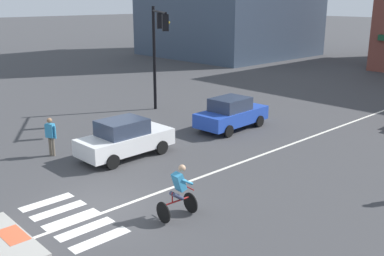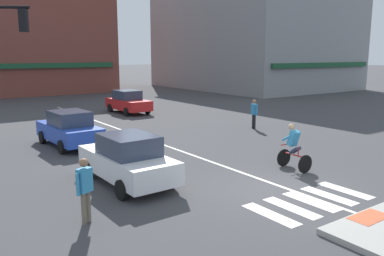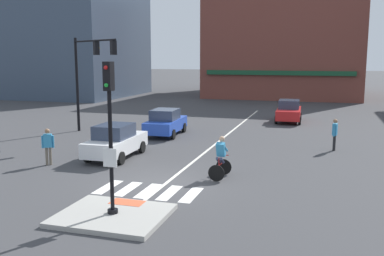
% 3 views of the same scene
% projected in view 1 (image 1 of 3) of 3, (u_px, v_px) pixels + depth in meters
% --- Properties ---
extents(ground_plane, '(300.00, 300.00, 0.00)m').
position_uv_depth(ground_plane, '(103.00, 208.00, 14.48)').
color(ground_plane, '#3D3D3F').
extents(tactile_pad_front, '(1.10, 0.60, 0.01)m').
position_uv_depth(tactile_pad_front, '(13.00, 235.00, 12.54)').
color(tactile_pad_front, '#DB5B38').
rests_on(tactile_pad_front, traffic_island).
extents(crosswalk_stripe_a, '(0.44, 1.80, 0.01)m').
position_uv_depth(crosswalk_stripe_a, '(47.00, 202.00, 14.90)').
color(crosswalk_stripe_a, silver).
rests_on(crosswalk_stripe_a, ground).
extents(crosswalk_stripe_b, '(0.44, 1.80, 0.01)m').
position_uv_depth(crosswalk_stripe_b, '(59.00, 210.00, 14.32)').
color(crosswalk_stripe_b, silver).
rests_on(crosswalk_stripe_b, ground).
extents(crosswalk_stripe_c, '(0.44, 1.80, 0.01)m').
position_uv_depth(crosswalk_stripe_c, '(71.00, 219.00, 13.75)').
color(crosswalk_stripe_c, silver).
rests_on(crosswalk_stripe_c, ground).
extents(crosswalk_stripe_d, '(0.44, 1.80, 0.01)m').
position_uv_depth(crosswalk_stripe_d, '(85.00, 229.00, 13.17)').
color(crosswalk_stripe_d, silver).
rests_on(crosswalk_stripe_d, ground).
extents(crosswalk_stripe_e, '(0.44, 1.80, 0.01)m').
position_uv_depth(crosswalk_stripe_e, '(100.00, 239.00, 12.60)').
color(crosswalk_stripe_e, silver).
rests_on(crosswalk_stripe_e, ground).
extents(lane_centre_line, '(0.14, 28.00, 0.01)m').
position_uv_depth(lane_centre_line, '(292.00, 144.00, 20.84)').
color(lane_centre_line, silver).
rests_on(lane_centre_line, ground).
extents(traffic_light_mast, '(4.20, 2.63, 6.05)m').
position_uv_depth(traffic_light_mast, '(157.00, 41.00, 24.82)').
color(traffic_light_mast, black).
rests_on(traffic_light_mast, ground).
extents(car_white_westbound_near, '(1.92, 4.14, 1.64)m').
position_uv_depth(car_white_westbound_near, '(125.00, 138.00, 18.98)').
color(car_white_westbound_near, white).
rests_on(car_white_westbound_near, ground).
extents(car_blue_westbound_far, '(2.02, 4.19, 1.64)m').
position_uv_depth(car_blue_westbound_far, '(231.00, 113.00, 23.07)').
color(car_blue_westbound_far, '#2347B7').
rests_on(car_blue_westbound_far, ground).
extents(cyclist, '(0.72, 1.13, 1.68)m').
position_uv_depth(cyclist, '(179.00, 191.00, 13.67)').
color(cyclist, black).
rests_on(cyclist, ground).
extents(pedestrian_at_curb_left, '(0.50, 0.36, 1.67)m').
position_uv_depth(pedestrian_at_curb_left, '(51.00, 134.00, 19.03)').
color(pedestrian_at_curb_left, '#6B6051').
rests_on(pedestrian_at_curb_left, ground).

